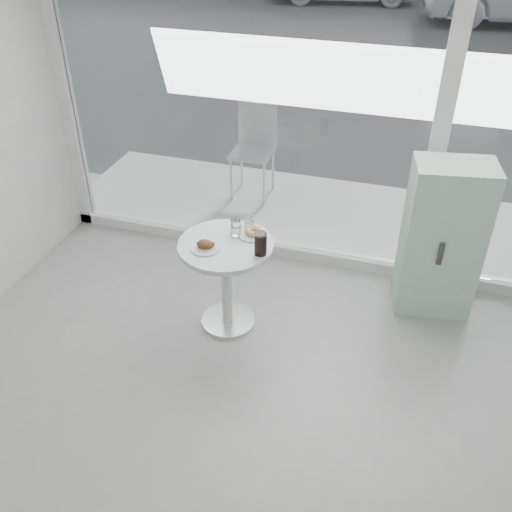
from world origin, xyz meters
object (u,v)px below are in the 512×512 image
(patio_chair, at_px, (255,144))
(plate_donut, at_px, (253,233))
(water_tumbler_b, at_px, (249,223))
(water_tumbler_a, at_px, (236,228))
(cola_glass, at_px, (261,244))
(plate_fritter, at_px, (206,246))
(mint_cabinet, at_px, (442,239))
(main_table, at_px, (226,267))

(patio_chair, height_order, plate_donut, patio_chair)
(plate_donut, bearing_deg, water_tumbler_b, 126.60)
(plate_donut, height_order, water_tumbler_b, water_tumbler_b)
(water_tumbler_a, height_order, cola_glass, cola_glass)
(plate_fritter, bearing_deg, water_tumbler_b, 58.11)
(plate_donut, xyz_separation_m, water_tumbler_a, (-0.13, -0.04, 0.04))
(mint_cabinet, distance_m, water_tumbler_b, 1.53)
(mint_cabinet, height_order, cola_glass, mint_cabinet)
(plate_fritter, xyz_separation_m, plate_donut, (0.28, 0.28, -0.01))
(plate_donut, bearing_deg, patio_chair, 106.99)
(patio_chair, xyz_separation_m, plate_donut, (0.60, -1.98, 0.17))
(mint_cabinet, xyz_separation_m, plate_fritter, (-1.67, -0.84, 0.15))
(mint_cabinet, xyz_separation_m, cola_glass, (-1.27, -0.78, 0.20))
(patio_chair, height_order, plate_fritter, patio_chair)
(patio_chair, bearing_deg, water_tumbler_b, -74.47)
(plate_fritter, height_order, water_tumbler_a, water_tumbler_a)
(patio_chair, height_order, water_tumbler_a, patio_chair)
(water_tumbler_b, bearing_deg, patio_chair, 106.08)
(mint_cabinet, height_order, water_tumbler_a, mint_cabinet)
(patio_chair, height_order, cola_glass, patio_chair)
(mint_cabinet, bearing_deg, water_tumbler_a, -168.22)
(main_table, xyz_separation_m, patio_chair, (-0.44, 2.15, 0.07))
(patio_chair, relative_size, water_tumbler_b, 7.79)
(plate_fritter, height_order, water_tumbler_b, water_tumbler_b)
(mint_cabinet, xyz_separation_m, water_tumbler_b, (-1.45, -0.48, 0.18))
(mint_cabinet, bearing_deg, cola_glass, -157.81)
(plate_fritter, height_order, cola_glass, cola_glass)
(water_tumbler_a, relative_size, water_tumbler_b, 1.01)
(plate_fritter, bearing_deg, main_table, 43.35)
(patio_chair, distance_m, water_tumbler_b, 1.99)
(main_table, relative_size, water_tumbler_a, 5.94)
(main_table, height_order, cola_glass, cola_glass)
(plate_fritter, bearing_deg, patio_chair, 98.21)
(patio_chair, bearing_deg, plate_fritter, -82.34)
(plate_fritter, relative_size, plate_donut, 0.93)
(plate_fritter, height_order, plate_donut, plate_fritter)
(plate_donut, bearing_deg, water_tumbler_a, -163.99)
(main_table, xyz_separation_m, cola_glass, (0.29, -0.05, 0.30))
(patio_chair, relative_size, water_tumbler_a, 7.71)
(mint_cabinet, distance_m, plate_fritter, 1.87)
(main_table, distance_m, patio_chair, 2.20)
(cola_glass, bearing_deg, patio_chair, 108.29)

